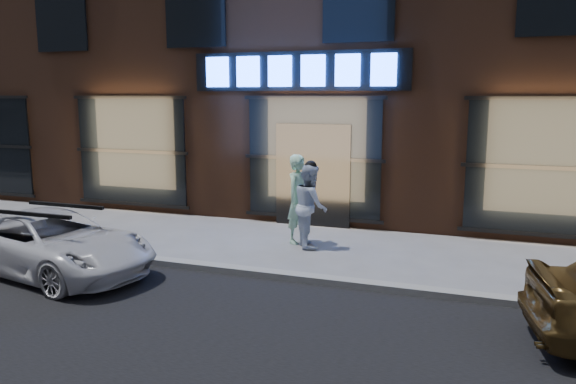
# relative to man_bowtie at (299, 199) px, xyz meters

# --- Properties ---
(ground) EXTENTS (90.00, 90.00, 0.00)m
(ground) POSITION_rel_man_bowtie_xyz_m (-0.19, -2.35, -0.93)
(ground) COLOR slate
(ground) RESTS_ON ground
(curb) EXTENTS (60.00, 0.25, 0.12)m
(curb) POSITION_rel_man_bowtie_xyz_m (-0.19, -2.35, -0.87)
(curb) COLOR gray
(curb) RESTS_ON ground
(storefront_building) EXTENTS (30.20, 8.28, 10.30)m
(storefront_building) POSITION_rel_man_bowtie_xyz_m (-0.19, 5.63, 4.22)
(storefront_building) COLOR #54301E
(storefront_building) RESTS_ON ground
(man_bowtie) EXTENTS (0.65, 0.79, 1.85)m
(man_bowtie) POSITION_rel_man_bowtie_xyz_m (0.00, 0.00, 0.00)
(man_bowtie) COLOR #C2FFD5
(man_bowtie) RESTS_ON ground
(man_cap) EXTENTS (0.95, 1.03, 1.69)m
(man_cap) POSITION_rel_man_bowtie_xyz_m (0.31, -0.21, -0.08)
(man_cap) COLOR white
(man_cap) RESTS_ON ground
(white_suv) EXTENTS (4.15, 2.48, 1.08)m
(white_suv) POSITION_rel_man_bowtie_xyz_m (-3.38, -3.40, -0.39)
(white_suv) COLOR silver
(white_suv) RESTS_ON ground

